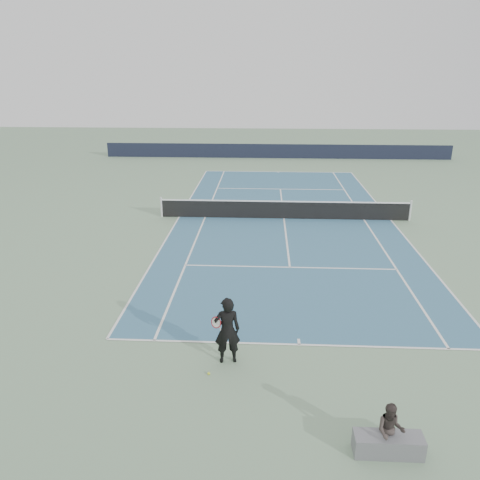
{
  "coord_description": "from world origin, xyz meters",
  "views": [
    {
      "loc": [
        -1.07,
        -23.26,
        7.25
      ],
      "look_at": [
        -1.95,
        -6.37,
        1.1
      ],
      "focal_mm": 35.0,
      "sensor_mm": 36.0,
      "label": 1
    }
  ],
  "objects_px": {
    "tennis_net": "(284,209)",
    "tennis_ball": "(209,373)",
    "tennis_player": "(227,330)",
    "spectator_bench": "(389,437)"
  },
  "relations": [
    {
      "from": "tennis_net",
      "to": "tennis_ball",
      "type": "height_order",
      "value": "tennis_net"
    },
    {
      "from": "tennis_ball",
      "to": "spectator_bench",
      "type": "relative_size",
      "value": 0.05
    },
    {
      "from": "tennis_player",
      "to": "spectator_bench",
      "type": "distance_m",
      "value": 4.61
    },
    {
      "from": "tennis_ball",
      "to": "tennis_net",
      "type": "bearing_deg",
      "value": 79.9
    },
    {
      "from": "tennis_net",
      "to": "tennis_player",
      "type": "bearing_deg",
      "value": -98.72
    },
    {
      "from": "tennis_ball",
      "to": "spectator_bench",
      "type": "bearing_deg",
      "value": -31.58
    },
    {
      "from": "tennis_player",
      "to": "spectator_bench",
      "type": "height_order",
      "value": "tennis_player"
    },
    {
      "from": "tennis_ball",
      "to": "tennis_player",
      "type": "bearing_deg",
      "value": 55.36
    },
    {
      "from": "tennis_ball",
      "to": "spectator_bench",
      "type": "height_order",
      "value": "spectator_bench"
    },
    {
      "from": "spectator_bench",
      "to": "tennis_player",
      "type": "bearing_deg",
      "value": 138.98
    }
  ]
}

